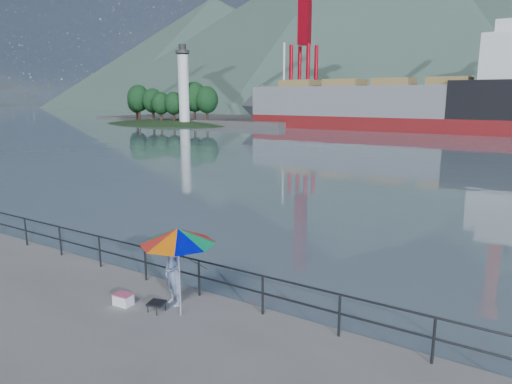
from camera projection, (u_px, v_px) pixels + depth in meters
harbor_water at (500, 117)px, 120.08m from camera, size 500.00×280.00×0.00m
guardrail at (122, 257)px, 13.78m from camera, size 22.00×0.06×1.03m
lighthouse_islet at (166, 122)px, 92.45m from camera, size 48.00×26.40×19.20m
fisherman at (173, 273)px, 11.66m from camera, size 0.71×0.56×1.70m
beach_umbrella at (178, 236)px, 10.79m from camera, size 2.07×2.07×2.22m
folding_stool at (157, 307)px, 11.38m from camera, size 0.48×0.48×0.25m
cooler_bag at (123, 300)px, 11.75m from camera, size 0.49×0.34×0.27m
fishing_rod at (190, 290)px, 12.70m from camera, size 0.02×1.54×1.09m
bulk_carrier at (411, 104)px, 73.72m from camera, size 51.13×8.85×14.50m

